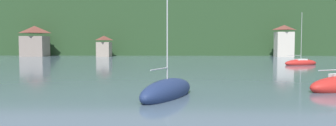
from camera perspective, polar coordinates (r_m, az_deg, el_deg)
wooded_hillside at (r=137.21m, az=6.06°, el=4.83°), size 352.00×64.55×33.08m
shore_building_west at (r=103.58m, az=-21.56°, el=3.40°), size 6.87×6.13×8.64m
shore_building_westcentral at (r=96.82m, az=-10.73°, el=2.77°), size 3.75×4.80×5.82m
shore_building_central at (r=98.59m, az=18.99°, el=3.48°), size 4.79×4.02×8.73m
sailboat_far_2 at (r=63.41m, az=21.50°, el=0.01°), size 6.80×4.17×9.50m
sailboat_mid_4 at (r=24.08m, az=-0.13°, el=-4.81°), size 4.70×7.50×11.49m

